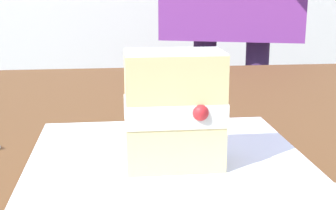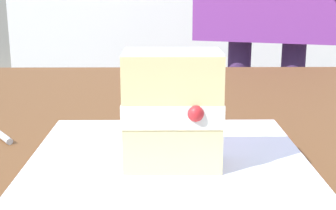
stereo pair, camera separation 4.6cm
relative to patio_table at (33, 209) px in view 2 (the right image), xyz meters
The scene contains 3 objects.
patio_table is the anchor object (origin of this frame).
dessert_plate 0.21m from the patio_table, 29.43° to the right, with size 0.28×0.28×0.02m.
cake_slice 0.26m from the patio_table, 33.30° to the right, with size 0.09×0.07×0.11m.
Camera 2 is at (0.16, -0.54, 0.96)m, focal length 50.73 mm.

